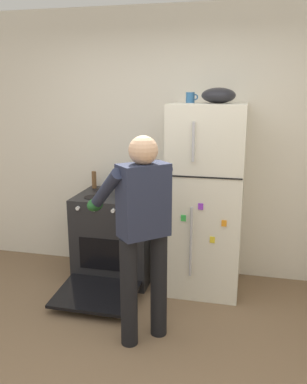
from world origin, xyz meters
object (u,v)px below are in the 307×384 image
Objects in this scene: refrigerator at (206,199)px; person_cook at (141,221)px; red_pot at (129,191)px; coffee_mug at (191,98)px; mixing_bowl at (219,95)px; stove_range at (116,238)px; pepper_mill at (94,180)px.

person_cook is (-0.38, -0.97, 0.07)m from refrigerator.
person_cook reaches higher than red_pot.
red_pot is 3.08× the size of coffee_mug.
mixing_bowl is (0.26, -0.05, 0.02)m from coffee_mug.
refrigerator is 1.02m from stove_range.
coffee_mug is at bearing -8.27° from pepper_mill.
coffee_mug is at bearing 5.28° from stove_range.
red_pot is 0.52m from pepper_mill.
red_pot is 1.24m from mixing_bowl.
mixing_bowl is (0.08, 0.00, 0.96)m from refrigerator.
person_cook is 4.64× the size of red_pot.
red_pot is (-0.75, -0.05, 0.05)m from refrigerator.
stove_range is 10.75× the size of coffee_mug.
mixing_bowl reaches higher than red_pot.
coffee_mug is (0.57, 0.10, 0.89)m from red_pot.
person_cook is 14.28× the size of coffee_mug.
red_pot is at bearing -28.52° from pepper_mill.
coffee_mug reaches higher than red_pot.
refrigerator is 1.12× the size of person_cook.
refrigerator is 0.96m from coffee_mug.
person_cook is at bearing -68.07° from red_pot.
coffee_mug is (-0.18, 0.05, 0.94)m from refrigerator.
pepper_mill reaches higher than red_pot.
person_cook is 1.43m from pepper_mill.
mixing_bowl reaches higher than person_cook.
refrigerator is 1.04m from person_cook.
mixing_bowl is at bearing -8.81° from pepper_mill.
pepper_mill is at bearing 171.19° from mixing_bowl.
pepper_mill is at bearing 144.04° from stove_range.
person_cook is 0.99m from red_pot.
coffee_mug is 1.35m from pepper_mill.
pepper_mill reaches higher than stove_range.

